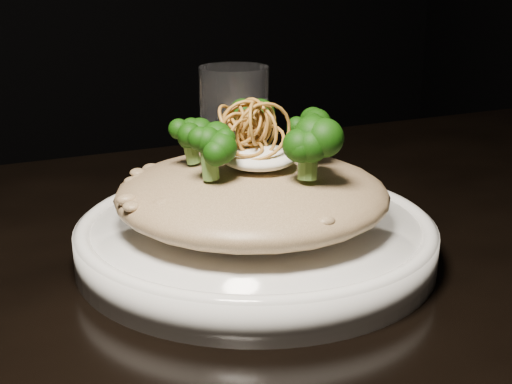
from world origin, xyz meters
The scene contains 7 objects.
table centered at (0.00, 0.00, 0.67)m, with size 1.10×0.80×0.75m.
plate centered at (-0.06, 0.04, 0.76)m, with size 0.28×0.28×0.03m, color white.
risotto centered at (-0.06, 0.04, 0.80)m, with size 0.21×0.21×0.05m, color brown.
broccoli centered at (-0.06, 0.04, 0.85)m, with size 0.13×0.13×0.05m, color black, non-canonical shape.
cheese centered at (-0.06, 0.03, 0.83)m, with size 0.06×0.06×0.02m, color white.
shallots centered at (-0.06, 0.04, 0.86)m, with size 0.05×0.05×0.03m, color brown, non-canonical shape.
drinking_glass centered at (0.00, 0.22, 0.81)m, with size 0.07×0.07×0.12m, color white.
Camera 1 is at (-0.28, -0.44, 0.98)m, focal length 50.00 mm.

